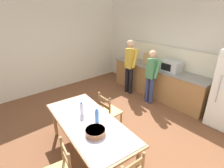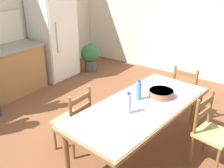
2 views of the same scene
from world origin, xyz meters
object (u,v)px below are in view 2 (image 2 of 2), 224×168
(dining_table, at_px, (141,110))
(chair_side_far_left, at_px, (74,121))
(refrigerator, at_px, (54,37))
(potted_plant, at_px, (90,55))
(chair_head_end, at_px, (187,92))
(chair_side_near_right, at_px, (211,132))
(serving_bowl, at_px, (161,93))
(bottle_near_centre, at_px, (128,103))
(bottle_off_centre, at_px, (139,90))

(dining_table, relative_size, chair_side_far_left, 2.35)
(refrigerator, height_order, potted_plant, refrigerator)
(chair_head_end, height_order, chair_side_near_right, same)
(potted_plant, bearing_deg, serving_bowl, -123.09)
(bottle_near_centre, xyz_separation_m, serving_bowl, (0.61, -0.13, -0.07))
(bottle_near_centre, xyz_separation_m, chair_head_end, (1.57, -0.15, -0.44))
(dining_table, distance_m, bottle_off_centre, 0.25)
(chair_side_near_right, relative_size, potted_plant, 1.36)
(bottle_near_centre, distance_m, chair_side_near_right, 1.13)
(dining_table, distance_m, chair_side_near_right, 0.91)
(bottle_near_centre, height_order, chair_head_end, bottle_near_centre)
(bottle_near_centre, relative_size, potted_plant, 0.40)
(chair_head_end, distance_m, chair_side_near_right, 1.13)
(chair_head_end, bearing_deg, chair_side_near_right, 129.11)
(serving_bowl, relative_size, potted_plant, 0.48)
(bottle_off_centre, bearing_deg, bottle_near_centre, -168.15)
(dining_table, relative_size, chair_side_near_right, 2.35)
(chair_head_end, bearing_deg, serving_bowl, 92.14)
(dining_table, height_order, serving_bowl, serving_bowl)
(chair_side_near_right, bearing_deg, serving_bowl, 103.47)
(chair_side_far_left, relative_size, potted_plant, 1.36)
(dining_table, relative_size, chair_head_end, 2.35)
(chair_head_end, height_order, potted_plant, chair_head_end)
(refrigerator, height_order, serving_bowl, refrigerator)
(chair_side_near_right, distance_m, chair_side_far_left, 1.75)
(dining_table, xyz_separation_m, potted_plant, (2.07, 2.53, -0.29))
(dining_table, height_order, bottle_near_centre, bottle_near_centre)
(chair_side_near_right, height_order, potted_plant, chair_side_near_right)
(serving_bowl, bearing_deg, refrigerator, 71.67)
(chair_side_near_right, xyz_separation_m, chair_side_far_left, (-0.78, 1.57, 0.00))
(chair_side_far_left, bearing_deg, chair_side_near_right, 116.32)
(chair_head_end, bearing_deg, dining_table, 88.14)
(bottle_off_centre, height_order, potted_plant, bottle_off_centre)
(dining_table, height_order, chair_head_end, chair_head_end)
(serving_bowl, relative_size, chair_head_end, 0.35)
(dining_table, relative_size, bottle_near_centre, 7.91)
(bottle_near_centre, relative_size, bottle_off_centre, 1.00)
(bottle_off_centre, distance_m, chair_head_end, 1.30)
(dining_table, bearing_deg, serving_bowl, -16.12)
(dining_table, xyz_separation_m, serving_bowl, (0.35, -0.10, 0.13))
(serving_bowl, distance_m, potted_plant, 3.17)
(bottle_off_centre, relative_size, potted_plant, 0.40)
(chair_side_near_right, bearing_deg, chair_head_end, 45.47)
(bottle_off_centre, bearing_deg, dining_table, -137.94)
(refrigerator, bearing_deg, dining_table, -114.78)
(potted_plant, bearing_deg, bottle_off_centre, -128.83)
(chair_side_near_right, xyz_separation_m, potted_plant, (1.67, 3.31, -0.06))
(refrigerator, xyz_separation_m, bottle_off_centre, (-1.25, -2.86, -0.03))
(bottle_near_centre, height_order, bottle_off_centre, same)
(dining_table, bearing_deg, chair_side_near_right, -63.38)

